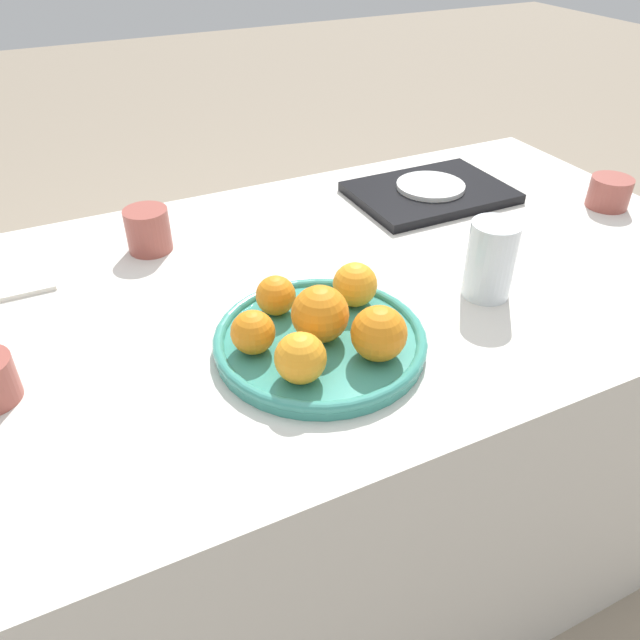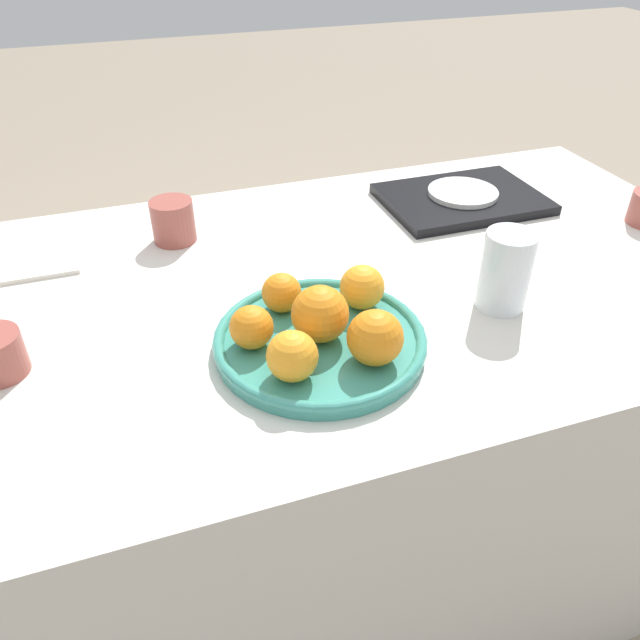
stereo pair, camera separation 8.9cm
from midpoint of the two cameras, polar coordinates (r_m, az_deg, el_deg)
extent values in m
plane|color=gray|center=(1.60, 2.43, -19.83)|extent=(12.00, 12.00, 0.00)
cube|color=silver|center=(1.31, 2.84, -10.46)|extent=(1.56, 0.85, 0.75)
cylinder|color=teal|center=(0.91, 2.79, -2.18)|extent=(0.31, 0.31, 0.02)
torus|color=teal|center=(0.91, 2.80, -1.71)|extent=(0.31, 0.31, 0.02)
sphere|color=orange|center=(0.88, 2.89, 0.45)|extent=(0.08, 0.08, 0.08)
sphere|color=orange|center=(0.82, 0.56, -3.44)|extent=(0.07, 0.07, 0.07)
sphere|color=orange|center=(0.96, 6.52, 2.92)|extent=(0.07, 0.07, 0.07)
sphere|color=orange|center=(0.95, -0.86, 2.42)|extent=(0.06, 0.06, 0.06)
sphere|color=orange|center=(0.87, -3.40, -0.78)|extent=(0.06, 0.06, 0.06)
sphere|color=orange|center=(0.85, 8.06, -1.72)|extent=(0.08, 0.08, 0.08)
cylinder|color=silver|center=(1.03, 19.01, 4.18)|extent=(0.08, 0.08, 0.13)
cube|color=black|center=(1.38, 14.69, 10.60)|extent=(0.33, 0.23, 0.02)
cylinder|color=silver|center=(1.38, 14.78, 11.17)|extent=(0.15, 0.15, 0.01)
cylinder|color=#9E4C42|center=(1.20, -11.23, 8.80)|extent=(0.08, 0.08, 0.08)
cube|color=silver|center=(1.22, -22.64, 5.03)|extent=(0.15, 0.14, 0.01)
camera|label=1|loc=(0.04, -87.14, 2.04)|focal=35.00mm
camera|label=2|loc=(0.04, 92.86, -2.04)|focal=35.00mm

